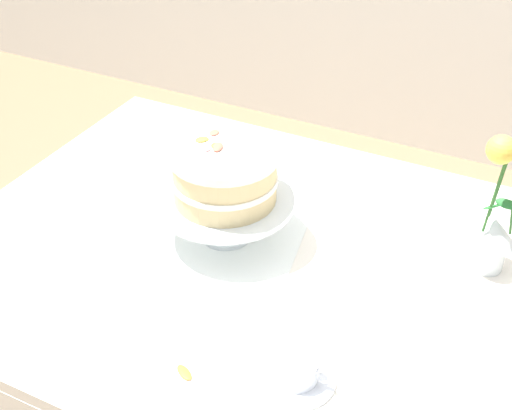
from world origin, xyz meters
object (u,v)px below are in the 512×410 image
Objects in this scene: cake_stand at (226,205)px; flower_vase at (498,211)px; layer_cake at (225,174)px; teacup at (297,371)px; dining_table at (271,302)px.

flower_vase is (0.52, 0.15, 0.06)m from cake_stand.
cake_stand is 0.93× the size of flower_vase.
layer_cake is 0.45m from teacup.
layer_cake is 0.54m from flower_vase.
dining_table is 0.49m from flower_vase.
teacup is at bearing -56.11° from dining_table.
teacup is (-0.22, -0.45, -0.12)m from flower_vase.
cake_stand is at bearing 158.29° from dining_table.
teacup is at bearing -44.95° from cake_stand.
dining_table is 0.32m from teacup.
teacup is at bearing -44.94° from layer_cake.
layer_cake reaches higher than cake_stand.
cake_stand reaches higher than dining_table.
dining_table is 0.23m from cake_stand.
cake_stand is at bearing -164.08° from flower_vase.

